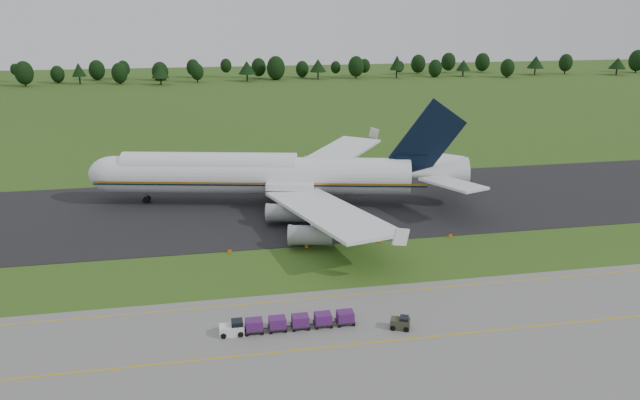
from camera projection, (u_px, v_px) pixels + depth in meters
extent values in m
plane|color=#315218|center=(283.00, 269.00, 88.87)|extent=(600.00, 600.00, 0.00)
cube|color=black|center=(263.00, 208.00, 115.08)|extent=(300.00, 40.00, 0.08)
cube|color=#C8A10B|center=(309.00, 349.00, 68.25)|extent=(300.00, 0.25, 0.01)
cube|color=#C8A10B|center=(293.00, 300.00, 79.48)|extent=(120.00, 0.20, 0.01)
cylinder|color=black|center=(25.00, 82.00, 282.03)|extent=(0.70, 0.70, 3.98)
sphere|color=black|center=(24.00, 73.00, 280.79)|extent=(8.16, 8.16, 8.16)
cylinder|color=black|center=(80.00, 80.00, 290.11)|extent=(0.70, 0.70, 3.56)
cone|color=black|center=(79.00, 70.00, 288.62)|extent=(6.38, 6.38, 6.32)
cylinder|color=black|center=(120.00, 80.00, 290.55)|extent=(0.70, 0.70, 3.32)
sphere|color=black|center=(119.00, 73.00, 289.52)|extent=(7.30, 7.30, 7.30)
cylinder|color=black|center=(161.00, 81.00, 287.28)|extent=(0.70, 0.70, 3.29)
cone|color=black|center=(160.00, 71.00, 285.90)|extent=(8.07, 8.07, 5.84)
cylinder|color=black|center=(197.00, 79.00, 297.05)|extent=(0.70, 0.70, 3.25)
sphere|color=black|center=(197.00, 72.00, 296.04)|extent=(6.17, 6.17, 6.17)
cylinder|color=black|center=(247.00, 78.00, 300.72)|extent=(0.70, 0.70, 3.47)
cone|color=black|center=(247.00, 68.00, 299.26)|extent=(8.41, 8.41, 6.17)
cylinder|color=black|center=(276.00, 76.00, 306.50)|extent=(0.70, 0.70, 3.75)
sphere|color=black|center=(276.00, 68.00, 305.33)|extent=(8.92, 8.92, 8.92)
cylinder|color=black|center=(318.00, 75.00, 309.62)|extent=(0.70, 0.70, 3.54)
cone|color=black|center=(318.00, 65.00, 308.13)|extent=(8.17, 8.17, 6.29)
cylinder|color=black|center=(356.00, 74.00, 312.22)|extent=(0.70, 0.70, 3.88)
sphere|color=black|center=(356.00, 66.00, 311.01)|extent=(7.90, 7.90, 7.90)
cylinder|color=black|center=(397.00, 74.00, 313.51)|extent=(0.70, 0.70, 4.06)
cone|color=black|center=(397.00, 63.00, 311.81)|extent=(7.04, 7.04, 7.22)
cylinder|color=black|center=(435.00, 74.00, 317.93)|extent=(0.70, 0.70, 2.91)
sphere|color=black|center=(435.00, 68.00, 317.03)|extent=(6.87, 6.87, 6.87)
cylinder|color=black|center=(463.00, 73.00, 320.30)|extent=(0.70, 0.70, 3.08)
cone|color=black|center=(463.00, 65.00, 319.01)|extent=(7.43, 7.43, 5.47)
cylinder|color=black|center=(507.00, 74.00, 315.80)|extent=(0.70, 0.70, 3.20)
sphere|color=black|center=(507.00, 68.00, 314.80)|extent=(6.95, 6.95, 6.95)
cylinder|color=black|center=(535.00, 72.00, 326.94)|extent=(0.70, 0.70, 3.55)
cone|color=black|center=(536.00, 62.00, 325.45)|extent=(8.76, 8.76, 6.31)
cylinder|color=black|center=(565.00, 70.00, 330.66)|extent=(0.70, 0.70, 3.95)
sphere|color=black|center=(566.00, 63.00, 329.43)|extent=(7.06, 7.06, 7.06)
cylinder|color=black|center=(616.00, 72.00, 326.98)|extent=(0.70, 0.70, 3.24)
cone|color=black|center=(618.00, 63.00, 325.62)|extent=(8.79, 8.79, 5.76)
cylinder|color=black|center=(636.00, 69.00, 337.82)|extent=(0.70, 0.70, 4.26)
sphere|color=black|center=(637.00, 60.00, 336.50)|extent=(8.77, 8.77, 8.77)
cylinder|color=white|center=(261.00, 175.00, 116.21)|extent=(55.49, 18.70, 6.87)
cylinder|color=white|center=(210.00, 167.00, 116.00)|extent=(32.82, 12.26, 5.36)
sphere|color=white|center=(114.00, 174.00, 117.02)|extent=(6.87, 6.87, 6.87)
cone|color=white|center=(438.00, 174.00, 115.10)|extent=(11.66, 8.64, 6.52)
cube|color=#BD7D1C|center=(259.00, 183.00, 113.09)|extent=(59.60, 13.30, 0.33)
cube|color=white|center=(328.00, 212.00, 98.74)|extent=(16.83, 33.76, 0.52)
cube|color=white|center=(331.00, 157.00, 133.45)|extent=(27.66, 31.31, 0.52)
cylinder|color=gray|center=(286.00, 213.00, 105.58)|extent=(7.18, 4.43, 3.05)
cylinder|color=gray|center=(311.00, 235.00, 95.44)|extent=(7.18, 4.43, 3.05)
cylinder|color=gray|center=(296.00, 175.00, 128.47)|extent=(7.18, 4.43, 3.05)
cylinder|color=gray|center=(320.00, 163.00, 138.34)|extent=(7.18, 4.43, 3.05)
cube|color=black|center=(427.00, 140.00, 113.23)|extent=(13.69, 3.53, 15.31)
cube|color=white|center=(453.00, 184.00, 108.16)|extent=(9.08, 13.44, 0.43)
cube|color=white|center=(440.00, 163.00, 121.79)|extent=(12.43, 12.52, 0.43)
cylinder|color=slate|center=(147.00, 197.00, 118.21)|extent=(0.34, 0.34, 2.10)
cylinder|color=black|center=(147.00, 199.00, 118.34)|extent=(1.40, 1.11, 1.24)
cylinder|color=slate|center=(290.00, 206.00, 113.31)|extent=(0.34, 0.34, 2.10)
cylinder|color=black|center=(290.00, 208.00, 113.44)|extent=(1.40, 1.11, 1.24)
cylinder|color=slate|center=(294.00, 192.00, 121.49)|extent=(0.34, 0.34, 2.10)
cylinder|color=black|center=(294.00, 194.00, 121.62)|extent=(1.40, 1.11, 1.24)
cube|color=white|center=(232.00, 330.00, 71.09)|extent=(2.79, 1.50, 1.18)
cylinder|color=black|center=(223.00, 336.00, 70.29)|extent=(0.64, 0.24, 0.64)
cube|color=black|center=(254.00, 329.00, 71.61)|extent=(2.15, 1.61, 0.13)
cube|color=#481A59|center=(254.00, 324.00, 71.42)|extent=(1.93, 1.50, 1.18)
cylinder|color=black|center=(247.00, 335.00, 70.81)|extent=(0.36, 0.16, 0.36)
cube|color=black|center=(277.00, 327.00, 72.09)|extent=(2.15, 1.61, 0.13)
cube|color=#481A59|center=(277.00, 322.00, 71.89)|extent=(1.93, 1.50, 1.18)
cylinder|color=black|center=(271.00, 333.00, 71.29)|extent=(0.36, 0.16, 0.36)
cube|color=black|center=(300.00, 325.00, 72.56)|extent=(2.15, 1.61, 0.13)
cube|color=#481A59|center=(300.00, 320.00, 72.37)|extent=(1.93, 1.50, 1.18)
cylinder|color=black|center=(294.00, 330.00, 71.77)|extent=(0.36, 0.16, 0.36)
cube|color=black|center=(323.00, 323.00, 73.04)|extent=(2.15, 1.61, 0.13)
cube|color=#481A59|center=(323.00, 318.00, 72.85)|extent=(1.93, 1.50, 1.18)
cylinder|color=black|center=(317.00, 328.00, 72.24)|extent=(0.36, 0.16, 0.36)
cube|color=black|center=(345.00, 321.00, 73.52)|extent=(2.15, 1.61, 0.13)
cube|color=#481A59|center=(345.00, 316.00, 73.32)|extent=(1.93, 1.50, 1.18)
cylinder|color=black|center=(339.00, 326.00, 72.72)|extent=(0.36, 0.16, 0.36)
cylinder|color=black|center=(232.00, 332.00, 71.17)|extent=(0.64, 0.24, 0.64)
cube|color=#353827|center=(400.00, 324.00, 72.40)|extent=(2.55, 2.08, 1.22)
cylinder|color=black|center=(395.00, 329.00, 71.74)|extent=(0.62, 0.22, 0.62)
cylinder|color=black|center=(405.00, 323.00, 73.25)|extent=(0.62, 0.22, 0.62)
cube|color=#FF6708|center=(230.00, 252.00, 94.30)|extent=(0.50, 0.12, 0.60)
cube|color=black|center=(230.00, 253.00, 94.39)|extent=(0.30, 0.30, 0.04)
cube|color=#FF6708|center=(307.00, 246.00, 96.40)|extent=(0.50, 0.12, 0.60)
cube|color=black|center=(307.00, 248.00, 96.49)|extent=(0.30, 0.30, 0.04)
cube|color=#FF6708|center=(380.00, 241.00, 98.50)|extent=(0.50, 0.12, 0.60)
cube|color=black|center=(380.00, 243.00, 98.59)|extent=(0.30, 0.30, 0.04)
cube|color=#FF6708|center=(451.00, 236.00, 100.60)|extent=(0.50, 0.12, 0.60)
cube|color=black|center=(451.00, 238.00, 100.69)|extent=(0.30, 0.30, 0.04)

